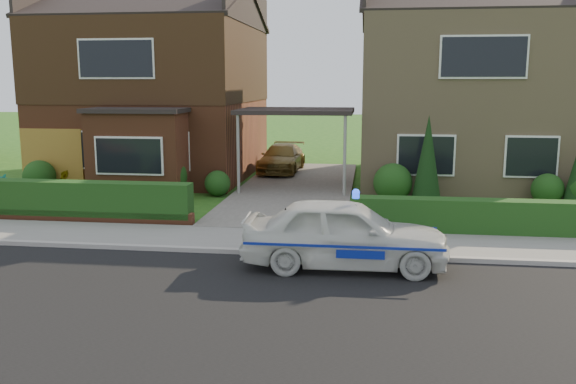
# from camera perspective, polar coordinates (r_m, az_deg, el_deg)

# --- Properties ---
(ground) EXTENTS (120.00, 120.00, 0.00)m
(ground) POSITION_cam_1_polar(r_m,az_deg,el_deg) (10.38, -6.70, -10.52)
(ground) COLOR #1F4F15
(ground) RESTS_ON ground
(road) EXTENTS (60.00, 6.00, 0.02)m
(road) POSITION_cam_1_polar(r_m,az_deg,el_deg) (10.38, -6.70, -10.52)
(road) COLOR black
(road) RESTS_ON ground
(kerb) EXTENTS (60.00, 0.16, 0.12)m
(kerb) POSITION_cam_1_polar(r_m,az_deg,el_deg) (13.18, -3.42, -5.63)
(kerb) COLOR #9E9993
(kerb) RESTS_ON ground
(sidewalk) EXTENTS (60.00, 2.00, 0.10)m
(sidewalk) POSITION_cam_1_polar(r_m,az_deg,el_deg) (14.18, -2.61, -4.52)
(sidewalk) COLOR slate
(sidewalk) RESTS_ON ground
(driveway) EXTENTS (3.80, 12.00, 0.12)m
(driveway) POSITION_cam_1_polar(r_m,az_deg,el_deg) (20.85, 0.76, 0.33)
(driveway) COLOR #666059
(driveway) RESTS_ON ground
(house_left) EXTENTS (7.50, 9.53, 7.25)m
(house_left) POSITION_cam_1_polar(r_m,az_deg,el_deg) (24.70, -12.04, 10.41)
(house_left) COLOR brown
(house_left) RESTS_ON ground
(house_right) EXTENTS (7.50, 8.06, 7.25)m
(house_right) POSITION_cam_1_polar(r_m,az_deg,el_deg) (23.62, 16.03, 9.89)
(house_right) COLOR tan
(house_right) RESTS_ON ground
(carport_link) EXTENTS (3.80, 3.00, 2.77)m
(carport_link) POSITION_cam_1_polar(r_m,az_deg,el_deg) (20.51, 0.76, 7.46)
(carport_link) COLOR black
(carport_link) RESTS_ON ground
(garage_door) EXTENTS (2.20, 0.10, 2.10)m
(garage_door) POSITION_cam_1_polar(r_m,az_deg,el_deg) (22.27, -21.18, 2.85)
(garage_door) COLOR olive
(garage_door) RESTS_ON ground
(dwarf_wall) EXTENTS (7.70, 0.25, 0.36)m
(dwarf_wall) POSITION_cam_1_polar(r_m,az_deg,el_deg) (17.21, -21.24, -2.12)
(dwarf_wall) COLOR brown
(dwarf_wall) RESTS_ON ground
(hedge_left) EXTENTS (7.50, 0.55, 0.90)m
(hedge_left) POSITION_cam_1_polar(r_m,az_deg,el_deg) (17.38, -20.97, -2.60)
(hedge_left) COLOR #123A14
(hedge_left) RESTS_ON ground
(hedge_right) EXTENTS (7.50, 0.55, 0.80)m
(hedge_right) POSITION_cam_1_polar(r_m,az_deg,el_deg) (15.55, 19.87, -3.99)
(hedge_right) COLOR #123A14
(hedge_right) RESTS_ON ground
(shrub_left_far) EXTENTS (1.08, 1.08, 1.08)m
(shrub_left_far) POSITION_cam_1_polar(r_m,az_deg,el_deg) (22.06, -22.24, 1.37)
(shrub_left_far) COLOR #123A14
(shrub_left_far) RESTS_ON ground
(shrub_left_mid) EXTENTS (1.32, 1.32, 1.32)m
(shrub_left_mid) POSITION_cam_1_polar(r_m,az_deg,el_deg) (20.00, -11.29, 1.44)
(shrub_left_mid) COLOR #123A14
(shrub_left_mid) RESTS_ON ground
(shrub_left_near) EXTENTS (0.84, 0.84, 0.84)m
(shrub_left_near) POSITION_cam_1_polar(r_m,az_deg,el_deg) (19.87, -6.61, 0.81)
(shrub_left_near) COLOR #123A14
(shrub_left_near) RESTS_ON ground
(shrub_right_near) EXTENTS (1.20, 1.20, 1.20)m
(shrub_right_near) POSITION_cam_1_polar(r_m,az_deg,el_deg) (19.05, 9.78, 0.87)
(shrub_right_near) COLOR #123A14
(shrub_right_near) RESTS_ON ground
(shrub_right_mid) EXTENTS (0.96, 0.96, 0.96)m
(shrub_right_mid) POSITION_cam_1_polar(r_m,az_deg,el_deg) (19.88, 23.12, 0.23)
(shrub_right_mid) COLOR #123A14
(shrub_right_mid) RESTS_ON ground
(conifer_a) EXTENTS (0.90, 0.90, 2.60)m
(conifer_a) POSITION_cam_1_polar(r_m,az_deg,el_deg) (18.82, 12.91, 2.80)
(conifer_a) COLOR black
(conifer_a) RESTS_ON ground
(police_car) EXTENTS (3.76, 4.12, 1.56)m
(police_car) POSITION_cam_1_polar(r_m,az_deg,el_deg) (12.17, 5.34, -3.92)
(police_car) COLOR silver
(police_car) RESTS_ON ground
(driveway_car) EXTENTS (1.66, 3.76, 1.07)m
(driveway_car) POSITION_cam_1_polar(r_m,az_deg,el_deg) (24.32, -0.58, 3.19)
(driveway_car) COLOR brown
(driveway_car) RESTS_ON driveway
(potted_plant_a) EXTENTS (0.47, 0.38, 0.77)m
(potted_plant_a) POSITION_cam_1_polar(r_m,az_deg,el_deg) (21.24, -25.12, 0.42)
(potted_plant_a) COLOR gray
(potted_plant_a) RESTS_ON ground
(potted_plant_b) EXTENTS (0.58, 0.58, 0.83)m
(potted_plant_b) POSITION_cam_1_polar(r_m,az_deg,el_deg) (21.13, -20.37, 0.79)
(potted_plant_b) COLOR gray
(potted_plant_b) RESTS_ON ground
(potted_plant_c) EXTENTS (0.38, 0.38, 0.67)m
(potted_plant_c) POSITION_cam_1_polar(r_m,az_deg,el_deg) (18.17, -22.44, -1.08)
(potted_plant_c) COLOR gray
(potted_plant_c) RESTS_ON ground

